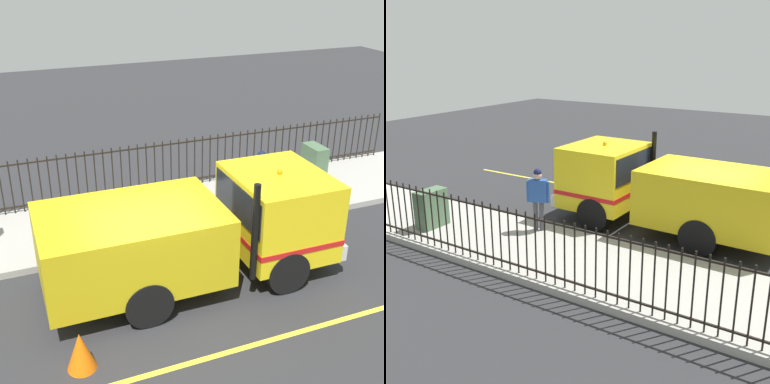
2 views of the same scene
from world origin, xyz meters
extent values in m
plane|color=#2B2B2D|center=(0.00, 0.00, 0.00)|extent=(49.41, 49.41, 0.00)
cube|color=#A3A099|center=(3.43, 0.00, 0.08)|extent=(3.07, 22.46, 0.17)
cube|color=yellow|center=(-1.99, 0.00, 0.00)|extent=(0.12, 20.21, 0.01)
cube|color=yellow|center=(0.32, -3.01, 1.36)|extent=(2.36, 1.98, 1.75)
cube|color=black|center=(0.32, -3.01, 1.74)|extent=(2.17, 2.02, 0.77)
cube|color=gold|center=(0.35, 0.30, 1.21)|extent=(2.38, 3.70, 1.45)
cube|color=silver|center=(0.30, -4.07, 0.63)|extent=(2.22, 0.22, 0.36)
cube|color=red|center=(0.32, -3.01, 0.97)|extent=(2.38, 2.00, 0.12)
cylinder|color=black|center=(1.37, -2.72, 0.48)|extent=(0.31, 0.96, 0.96)
cylinder|color=black|center=(-0.73, -2.70, 0.48)|extent=(0.31, 0.96, 0.96)
cylinder|color=black|center=(1.40, 0.29, 0.48)|extent=(0.31, 0.96, 0.96)
cylinder|color=black|center=(-0.70, 0.31, 0.48)|extent=(0.31, 0.96, 0.96)
sphere|color=orange|center=(0.32, -3.01, 2.28)|extent=(0.12, 0.12, 0.12)
cylinder|color=black|center=(-0.69, -1.92, 1.53)|extent=(0.14, 0.14, 2.10)
cube|color=#264C99|center=(2.49, -3.79, 1.29)|extent=(0.39, 0.53, 0.61)
sphere|color=tan|center=(2.49, -3.79, 1.71)|extent=(0.23, 0.23, 0.23)
sphere|color=#14193F|center=(2.49, -3.79, 1.79)|extent=(0.22, 0.22, 0.22)
cylinder|color=#3F3F47|center=(2.53, -3.87, 0.58)|extent=(0.12, 0.12, 0.82)
cylinder|color=#3F3F47|center=(2.46, -3.71, 0.58)|extent=(0.12, 0.12, 0.82)
cylinder|color=#264C99|center=(2.60, -4.05, 1.26)|extent=(0.09, 0.09, 0.58)
cylinder|color=#264C99|center=(2.39, -3.54, 1.26)|extent=(0.09, 0.09, 0.58)
cylinder|color=black|center=(4.79, -9.55, 0.92)|extent=(0.04, 0.04, 1.50)
cylinder|color=black|center=(4.79, -9.30, 0.92)|extent=(0.04, 0.04, 1.50)
cylinder|color=black|center=(4.79, -9.05, 0.92)|extent=(0.04, 0.04, 1.50)
cylinder|color=black|center=(4.79, -8.80, 0.92)|extent=(0.04, 0.04, 1.50)
cylinder|color=black|center=(4.79, -8.55, 0.92)|extent=(0.04, 0.04, 1.50)
cylinder|color=black|center=(4.79, -8.31, 0.92)|extent=(0.04, 0.04, 1.50)
cylinder|color=black|center=(4.79, -8.06, 0.92)|extent=(0.04, 0.04, 1.50)
cylinder|color=black|center=(4.79, -7.81, 0.92)|extent=(0.04, 0.04, 1.50)
cylinder|color=black|center=(4.79, -7.56, 0.92)|extent=(0.04, 0.04, 1.50)
cylinder|color=black|center=(4.79, -7.31, 0.92)|extent=(0.04, 0.04, 1.50)
cylinder|color=black|center=(4.79, -7.07, 0.92)|extent=(0.04, 0.04, 1.50)
cylinder|color=black|center=(4.79, -6.82, 0.92)|extent=(0.04, 0.04, 1.50)
cylinder|color=black|center=(4.79, -6.57, 0.92)|extent=(0.04, 0.04, 1.50)
cylinder|color=black|center=(4.79, -6.32, 0.92)|extent=(0.04, 0.04, 1.50)
cylinder|color=black|center=(4.79, -6.07, 0.92)|extent=(0.04, 0.04, 1.50)
cylinder|color=black|center=(4.79, -5.83, 0.92)|extent=(0.04, 0.04, 1.50)
cylinder|color=black|center=(4.79, -5.58, 0.92)|extent=(0.04, 0.04, 1.50)
cylinder|color=black|center=(4.79, -5.33, 0.92)|extent=(0.04, 0.04, 1.50)
cylinder|color=black|center=(4.79, -5.08, 0.92)|extent=(0.04, 0.04, 1.50)
cylinder|color=black|center=(4.79, -4.83, 0.92)|extent=(0.04, 0.04, 1.50)
cylinder|color=black|center=(4.79, -4.59, 0.92)|extent=(0.04, 0.04, 1.50)
cylinder|color=black|center=(4.79, -4.34, 0.92)|extent=(0.04, 0.04, 1.50)
cylinder|color=black|center=(4.79, -4.09, 0.92)|extent=(0.04, 0.04, 1.50)
cylinder|color=black|center=(4.79, -3.84, 0.92)|extent=(0.04, 0.04, 1.50)
cylinder|color=black|center=(4.79, -3.60, 0.92)|extent=(0.04, 0.04, 1.50)
cylinder|color=black|center=(4.79, -3.35, 0.92)|extent=(0.04, 0.04, 1.50)
cylinder|color=black|center=(4.79, -3.10, 0.92)|extent=(0.04, 0.04, 1.50)
cylinder|color=black|center=(4.79, -2.85, 0.92)|extent=(0.04, 0.04, 1.50)
cylinder|color=black|center=(4.79, -2.60, 0.92)|extent=(0.04, 0.04, 1.50)
cylinder|color=black|center=(4.79, -2.36, 0.92)|extent=(0.04, 0.04, 1.50)
cylinder|color=black|center=(4.79, -2.11, 0.92)|extent=(0.04, 0.04, 1.50)
cylinder|color=black|center=(4.79, -1.86, 0.92)|extent=(0.04, 0.04, 1.50)
cylinder|color=black|center=(4.79, -1.61, 0.92)|extent=(0.04, 0.04, 1.50)
cylinder|color=black|center=(4.79, -1.36, 0.92)|extent=(0.04, 0.04, 1.50)
cylinder|color=black|center=(4.79, -1.12, 0.92)|extent=(0.04, 0.04, 1.50)
cylinder|color=black|center=(4.79, -0.87, 0.92)|extent=(0.04, 0.04, 1.50)
cylinder|color=black|center=(4.79, -0.62, 0.92)|extent=(0.04, 0.04, 1.50)
cylinder|color=black|center=(4.79, -0.37, 0.92)|extent=(0.04, 0.04, 1.50)
cylinder|color=black|center=(4.79, -0.12, 0.92)|extent=(0.04, 0.04, 1.50)
cylinder|color=black|center=(4.79, 0.12, 0.92)|extent=(0.04, 0.04, 1.50)
cylinder|color=black|center=(4.79, 0.37, 0.92)|extent=(0.04, 0.04, 1.50)
cylinder|color=black|center=(4.79, 0.62, 0.92)|extent=(0.04, 0.04, 1.50)
cylinder|color=black|center=(4.79, 0.87, 0.92)|extent=(0.04, 0.04, 1.50)
cylinder|color=black|center=(4.79, 1.12, 0.92)|extent=(0.04, 0.04, 1.50)
cylinder|color=black|center=(4.79, 1.36, 0.92)|extent=(0.04, 0.04, 1.50)
cylinder|color=black|center=(4.79, 1.61, 0.92)|extent=(0.04, 0.04, 1.50)
cylinder|color=black|center=(4.79, 1.86, 0.92)|extent=(0.04, 0.04, 1.50)
cylinder|color=black|center=(4.79, 2.11, 0.92)|extent=(0.04, 0.04, 1.50)
cylinder|color=black|center=(4.79, 2.36, 0.92)|extent=(0.04, 0.04, 1.50)
cylinder|color=black|center=(4.79, 2.60, 0.92)|extent=(0.04, 0.04, 1.50)
cube|color=black|center=(4.79, 0.00, 1.55)|extent=(0.04, 19.09, 0.04)
cube|color=black|center=(4.79, 0.00, 0.35)|extent=(0.04, 19.09, 0.04)
cube|color=#4C6B4C|center=(3.88, -6.44, 0.70)|extent=(0.86, 0.44, 1.06)
cone|color=orange|center=(-1.40, 1.74, 0.36)|extent=(0.51, 0.51, 0.73)
camera|label=1|loc=(-8.45, 2.50, 6.52)|focal=48.30mm
camera|label=2|loc=(12.19, 3.74, 5.05)|focal=44.95mm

